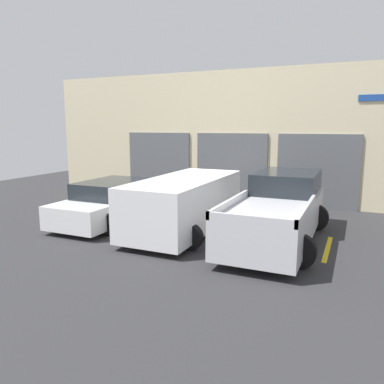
% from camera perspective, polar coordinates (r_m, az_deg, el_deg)
% --- Properties ---
extents(ground_plane, '(28.00, 28.00, 0.00)m').
position_cam_1_polar(ground_plane, '(12.93, 2.61, -3.78)').
color(ground_plane, '#2D2D30').
extents(shophouse_building, '(17.69, 0.68, 5.30)m').
position_cam_1_polar(shophouse_building, '(15.67, 7.10, 8.21)').
color(shophouse_building, beige).
rests_on(shophouse_building, ground).
extents(pickup_truck, '(2.45, 5.36, 1.75)m').
position_cam_1_polar(pickup_truck, '(10.46, 13.03, -2.70)').
color(pickup_truck, silver).
rests_on(pickup_truck, ground).
extents(sedan_white, '(2.25, 4.21, 1.34)m').
position_cam_1_polar(sedan_white, '(12.40, -12.27, -1.59)').
color(sedan_white, white).
rests_on(sedan_white, ground).
extents(sedan_side, '(2.33, 4.83, 1.59)m').
position_cam_1_polar(sedan_side, '(10.99, -1.05, -1.62)').
color(sedan_side, white).
rests_on(sedan_side, ground).
extents(parking_stripe_far_left, '(0.12, 2.20, 0.01)m').
position_cam_1_polar(parking_stripe_far_left, '(13.34, -16.89, -3.76)').
color(parking_stripe_far_left, gold).
rests_on(parking_stripe_far_left, ground).
extents(parking_stripe_left, '(0.12, 2.20, 0.01)m').
position_cam_1_polar(parking_stripe_left, '(11.80, -6.96, -5.17)').
color(parking_stripe_left, gold).
rests_on(parking_stripe_left, ground).
extents(parking_stripe_centre, '(0.12, 2.20, 0.01)m').
position_cam_1_polar(parking_stripe_centre, '(10.72, 5.49, -6.72)').
color(parking_stripe_centre, gold).
rests_on(parking_stripe_centre, ground).
extents(parking_stripe_right, '(0.12, 2.20, 0.01)m').
position_cam_1_polar(parking_stripe_right, '(10.24, 19.96, -8.10)').
color(parking_stripe_right, gold).
rests_on(parking_stripe_right, ground).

